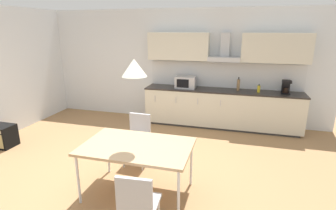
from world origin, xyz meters
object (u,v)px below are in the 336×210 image
Objects in this scene: coffee_maker at (286,87)px; dining_table at (137,148)px; chair_far_left at (138,134)px; bottle_brown at (238,85)px; microwave at (186,82)px; bottle_yellow at (259,89)px; guitar_amp at (1,136)px; pendant_lamp at (134,68)px; chair_near_right at (137,202)px.

dining_table is at bearing -126.74° from coffee_maker.
chair_far_left is at bearing 111.11° from dining_table.
dining_table is (-1.27, -3.07, -0.33)m from bottle_brown.
microwave is 1.22m from bottle_brown.
coffee_maker is 1.62× the size of bottle_yellow.
microwave is at bearing -177.98° from bottle_brown.
guitar_amp is 1.62× the size of pendant_lamp.
dining_table is 4.63× the size of pendant_lamp.
guitar_amp is at bearing -155.33° from bottle_yellow.
bottle_yellow is 4.13m from chair_near_right.
dining_table is at bearing -90.94° from microwave.
chair_near_right is at bearing -109.58° from bottle_yellow.
coffee_maker is 3.45m from chair_far_left.
chair_near_right reaches higher than dining_table.
bottle_yellow is at bearing 60.34° from dining_table.
bottle_brown is 0.36× the size of chair_far_left.
microwave is 1.60× the size of coffee_maker.
guitar_amp is at bearing -177.81° from chair_far_left.
coffee_maker is 1.01m from bottle_brown.
guitar_amp is at bearing 166.96° from dining_table.
chair_far_left reaches higher than guitar_amp.
bottle_brown reaches higher than guitar_amp.
coffee_maker is at bearing 53.26° from dining_table.
pendant_lamp is at bearing -112.45° from bottle_brown.
dining_table is 0.94m from chair_near_right.
bottle_yellow is 0.36× the size of guitar_amp.
microwave is 0.55× the size of chair_far_left.
chair_near_right is at bearing -68.63° from chair_far_left.
chair_far_left is (-0.67, 1.71, 0.00)m from chair_near_right.
bottle_yellow reaches higher than chair_near_right.
dining_table is 1.70× the size of chair_near_right.
bottle_brown is (1.22, 0.04, -0.01)m from microwave.
dining_table is at bearing -68.89° from chair_far_left.
pendant_lamp is at bearing -126.74° from coffee_maker.
coffee_maker reaches higher than bottle_yellow.
microwave reaches higher than guitar_amp.
pendant_lamp reaches higher than dining_table.
coffee_maker is 0.34× the size of chair_far_left.
pendant_lamp reaches higher than microwave.
guitar_amp is (-4.49, -2.33, -0.81)m from bottle_brown.
microwave reaches higher than dining_table.
bottle_yellow is at bearing -7.24° from bottle_brown.
dining_table is 3.34m from guitar_amp.
dining_table is at bearing -90.00° from pendant_lamp.
microwave is 0.92× the size of guitar_amp.
guitar_amp is (-2.89, -0.11, -0.31)m from chair_far_left.
pendant_lamp is (-1.27, -3.07, 0.77)m from bottle_brown.
chair_near_right is at bearing -116.39° from coffee_maker.
chair_near_right is (-0.93, -3.93, -0.50)m from bottle_brown.
microwave is 3.93m from chair_near_right.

